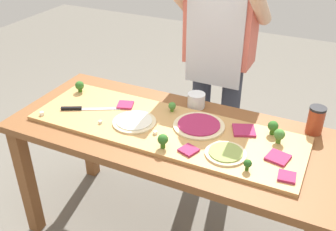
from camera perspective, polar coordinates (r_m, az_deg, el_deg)
prep_table at (r=2.02m, az=0.29°, el=-4.58°), size 1.65×0.71×0.76m
cutting_board at (r=1.95m, az=-0.51°, el=-1.86°), size 1.39×0.45×0.02m
chefs_knife at (r=2.14m, az=-12.48°, el=1.00°), size 0.29×0.16×0.02m
pizza_whole_white_garlic at (r=1.98m, az=-4.96°, el=-0.90°), size 0.22×0.22×0.02m
pizza_whole_beet_magenta at (r=1.95m, az=4.56°, el=-1.45°), size 0.26×0.26×0.02m
pizza_whole_pesto_green at (r=1.77m, az=8.46°, el=-5.48°), size 0.19×0.19×0.02m
pizza_slice_near_left at (r=1.79m, az=15.84°, el=-5.95°), size 0.11×0.11×0.01m
pizza_slice_near_right at (r=1.69m, az=17.04°, el=-8.57°), size 0.08×0.08×0.01m
pizza_slice_center at (r=1.94m, az=11.08°, el=-2.15°), size 0.14×0.14×0.01m
pizza_slice_far_left at (r=1.77m, az=3.04°, el=-5.10°), size 0.09×0.09×0.01m
pizza_slice_far_right at (r=2.14m, az=-6.29°, el=1.55°), size 0.11×0.11×0.01m
broccoli_floret_back_right at (r=1.77m, az=-0.76°, el=-3.61°), size 0.05×0.05×0.07m
broccoli_floret_center_right at (r=2.32m, az=-12.85°, el=4.27°), size 0.05×0.05×0.07m
broccoli_floret_center_left at (r=1.93m, az=15.15°, el=-1.57°), size 0.05×0.05×0.07m
broccoli_floret_front_mid at (r=2.06m, az=0.61°, el=1.38°), size 0.04×0.04×0.05m
broccoli_floret_back_mid at (r=1.68m, az=11.60°, el=-6.99°), size 0.04×0.04×0.05m
broccoli_floret_front_right at (r=1.88m, az=16.03°, el=-2.75°), size 0.05×0.05×0.07m
cheese_crumble_a at (r=2.15m, az=-18.03°, el=0.27°), size 0.02×0.02×0.02m
cheese_crumble_b at (r=2.00m, az=-9.92°, el=-0.95°), size 0.02×0.02×0.01m
cheese_crumble_c at (r=1.89m, az=-1.91°, el=-2.54°), size 0.02×0.02×0.02m
flour_cup at (r=2.15m, az=4.18°, el=2.13°), size 0.10×0.10×0.08m
sauce_jar at (r=2.03m, az=20.87°, el=-0.64°), size 0.08×0.08×0.14m
cook_center at (r=2.37m, az=7.51°, el=10.01°), size 0.54×0.39×1.67m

